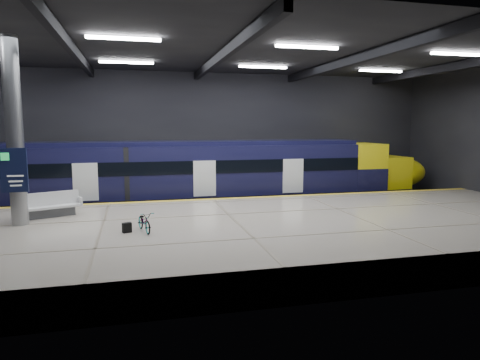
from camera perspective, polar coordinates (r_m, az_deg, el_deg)
name	(u,v)px	position (r m, az deg, el deg)	size (l,w,h in m)	color
ground	(224,234)	(19.24, -2.21, -7.17)	(30.00, 30.00, 0.00)	black
room_shell	(223,104)	(18.66, -2.30, 10.10)	(30.10, 16.10, 8.05)	black
platform	(237,236)	(16.74, -0.47, -7.43)	(30.00, 11.00, 1.10)	#B9AE9D
safety_strip	(212,199)	(21.65, -3.69, -2.55)	(30.00, 0.40, 0.01)	yellow
rails	(204,209)	(24.51, -4.82, -3.85)	(30.00, 1.52, 0.16)	gray
train	(179,175)	(24.02, -8.12, 0.66)	(29.40, 2.84, 3.79)	black
bench	(51,208)	(19.14, -23.91, -3.41)	(2.49, 1.78, 1.02)	#595B60
bicycle	(144,222)	(15.41, -12.63, -5.42)	(0.48, 1.37, 0.72)	#99999E
pannier_bag	(127,228)	(15.46, -14.85, -6.16)	(0.30, 0.18, 0.35)	black
info_column	(15,135)	(17.75, -27.86, 5.35)	(0.90, 0.78, 6.90)	#9EA0A5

